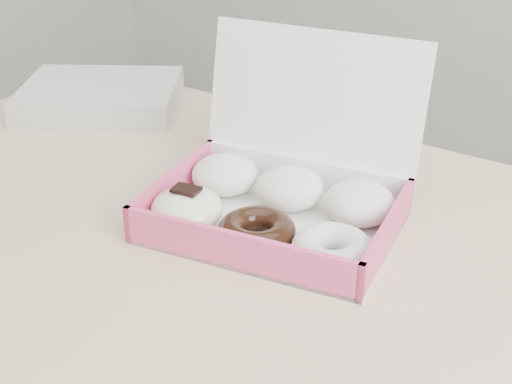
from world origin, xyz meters
The scene contains 3 objects.
table centered at (0.00, 0.00, 0.67)m, with size 1.20×0.80×0.75m.
donut_box centered at (0.05, 0.07, 0.78)m, with size 0.34×0.31×0.22m.
newspapers centered at (-0.42, 0.24, 0.77)m, with size 0.27×0.21×0.04m, color silver.
Camera 1 is at (0.47, -0.60, 1.22)m, focal length 50.00 mm.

